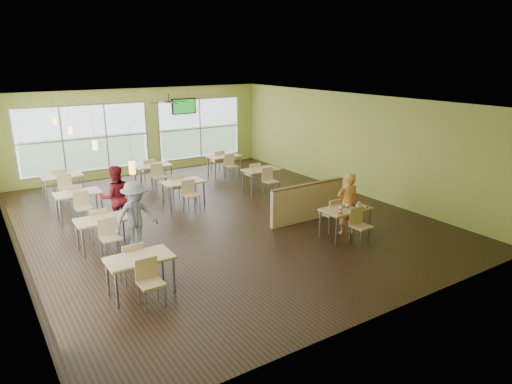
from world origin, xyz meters
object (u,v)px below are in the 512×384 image
Objects in this scene: man_plaid at (347,204)px; food_basket at (356,204)px; main_table at (345,213)px; half_wall_divider at (308,202)px.

man_plaid reaches higher than food_basket.
man_plaid reaches higher than main_table.
main_table is 1.45m from half_wall_divider.
main_table is at bearing -172.86° from food_basket.
man_plaid is 6.76× the size of food_basket.
half_wall_divider is 1.51× the size of man_plaid.
main_table is 0.29m from man_plaid.
main_table reaches higher than food_basket.
man_plaid is (0.19, -1.31, 0.27)m from half_wall_divider.
food_basket is (0.39, 0.05, 0.15)m from main_table.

